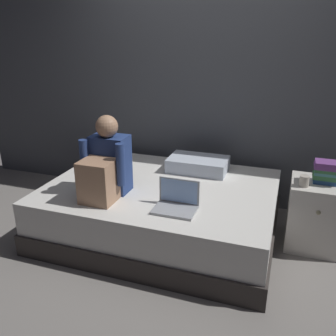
{
  "coord_description": "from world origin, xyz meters",
  "views": [
    {
      "loc": [
        0.81,
        -2.44,
        1.74
      ],
      "look_at": [
        -0.07,
        0.1,
        0.72
      ],
      "focal_mm": 38.64,
      "sensor_mm": 36.0,
      "label": 1
    }
  ],
  "objects": [
    {
      "name": "ground_plane",
      "position": [
        0.0,
        0.0,
        0.0
      ],
      "size": [
        8.0,
        8.0,
        0.0
      ],
      "primitive_type": "plane",
      "color": "gray"
    },
    {
      "name": "wall_back",
      "position": [
        0.0,
        1.2,
        1.35
      ],
      "size": [
        5.6,
        0.1,
        2.7
      ],
      "primitive_type": "cube",
      "color": "#4C4F54",
      "rests_on": "ground_plane"
    },
    {
      "name": "bed",
      "position": [
        -0.2,
        0.3,
        0.23
      ],
      "size": [
        2.0,
        1.5,
        0.47
      ],
      "color": "#332D2B",
      "rests_on": "ground_plane"
    },
    {
      "name": "nightstand",
      "position": [
        1.1,
        0.53,
        0.29
      ],
      "size": [
        0.44,
        0.46,
        0.58
      ],
      "color": "beige",
      "rests_on": "ground_plane"
    },
    {
      "name": "person_sitting",
      "position": [
        -0.56,
        -0.03,
        0.72
      ],
      "size": [
        0.39,
        0.44,
        0.66
      ],
      "color": "navy",
      "rests_on": "bed"
    },
    {
      "name": "laptop",
      "position": [
        0.06,
        -0.09,
        0.53
      ],
      "size": [
        0.32,
        0.23,
        0.22
      ],
      "color": "#9EA0A5",
      "rests_on": "bed"
    },
    {
      "name": "pillow",
      "position": [
        0.02,
        0.75,
        0.54
      ],
      "size": [
        0.56,
        0.36,
        0.13
      ],
      "primitive_type": "cube",
      "color": "silver",
      "rests_on": "bed"
    },
    {
      "name": "book_stack",
      "position": [
        1.13,
        0.53,
        0.68
      ],
      "size": [
        0.22,
        0.16,
        0.19
      ],
      "color": "#284C84",
      "rests_on": "nightstand"
    },
    {
      "name": "mug",
      "position": [
        0.97,
        0.41,
        0.63
      ],
      "size": [
        0.08,
        0.08,
        0.09
      ],
      "primitive_type": "cylinder",
      "color": "#BCB2A3",
      "rests_on": "nightstand"
    }
  ]
}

